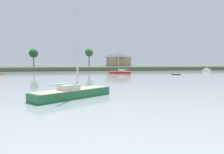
# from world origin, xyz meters

# --- Properties ---
(far_shore_bank) EXTENTS (241.30, 55.22, 1.52)m
(far_shore_bank) POSITION_xyz_m (0.00, 101.64, 0.76)
(far_shore_bank) COLOR #4C563D
(far_shore_bank) RESTS_ON ground
(dinghy_yellow) EXTENTS (2.79, 2.99, 0.49)m
(dinghy_yellow) POSITION_xyz_m (-36.92, 53.27, 0.13)
(dinghy_yellow) COLOR gold
(dinghy_yellow) RESTS_ON ground
(dinghy_black) EXTENTS (2.00, 2.87, 0.41)m
(dinghy_black) POSITION_xyz_m (12.90, 46.22, 0.11)
(dinghy_black) COLOR black
(dinghy_black) RESTS_ON ground
(sailboat_white) EXTENTS (6.32, 6.37, 9.96)m
(sailboat_white) POSITION_xyz_m (35.31, 65.16, 0.22)
(sailboat_white) COLOR white
(sailboat_white) RESTS_ON ground
(sailboat_red) EXTENTS (7.02, 3.96, 10.10)m
(sailboat_red) POSITION_xyz_m (-2.05, 53.83, 0.21)
(sailboat_red) COLOR #B2231E
(sailboat_red) RESTS_ON ground
(sailboat_green) EXTENTS (8.38, 7.28, 14.02)m
(sailboat_green) POSITION_xyz_m (-16.51, 10.06, 0.29)
(sailboat_green) COLOR #236B3D
(sailboat_green) RESTS_ON ground
(mooring_buoy_green) EXTENTS (0.35, 0.35, 0.40)m
(mooring_buoy_green) POSITION_xyz_m (4.35, 48.33, 0.06)
(mooring_buoy_green) COLOR #1E8C47
(mooring_buoy_green) RESTS_ON ground
(shore_tree_center) EXTENTS (4.07, 4.07, 8.89)m
(shore_tree_center) POSITION_xyz_m (-8.85, 98.30, 8.30)
(shore_tree_center) COLOR brown
(shore_tree_center) RESTS_ON far_shore_bank
(shore_tree_right_mid) EXTENTS (3.89, 3.89, 7.84)m
(shore_tree_right_mid) POSITION_xyz_m (-33.88, 87.14, 7.37)
(shore_tree_right_mid) COLOR brown
(shore_tree_right_mid) RESTS_ON far_shore_bank
(cottage_near_water) EXTENTS (11.41, 10.30, 6.53)m
(cottage_near_water) POSITION_xyz_m (5.15, 92.65, 4.89)
(cottage_near_water) COLOR tan
(cottage_near_water) RESTS_ON far_shore_bank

